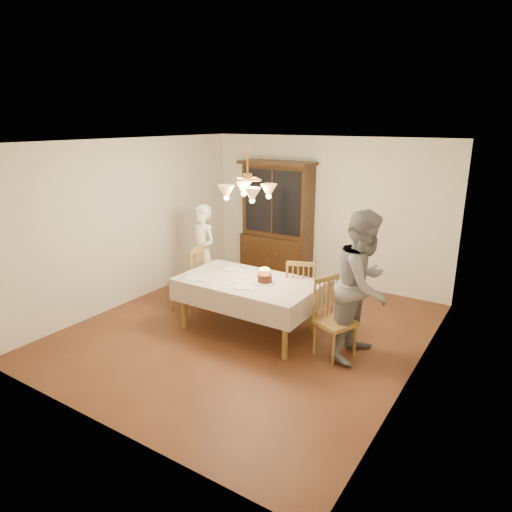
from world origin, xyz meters
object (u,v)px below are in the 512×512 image
Objects in this scene: birthday_cake at (265,279)px; elderly_woman at (203,253)px; dining_table at (248,285)px; china_hutch at (277,223)px; chair_far_side at (301,295)px.

elderly_woman is at bearing 159.21° from birthday_cake.
dining_table is 6.33× the size of birthday_cake.
china_hutch is at bearing 110.76° from dining_table.
chair_far_side is at bearing -50.33° from china_hutch.
china_hutch is 1.37× the size of elderly_woman.
chair_far_side is 3.33× the size of birthday_cake.
china_hutch reaches higher than chair_far_side.
birthday_cake is at bearing -115.11° from chair_far_side.
china_hutch is 7.20× the size of birthday_cake.
dining_table is 1.90× the size of chair_far_side.
china_hutch reaches higher than birthday_cake.
chair_far_side is (1.37, -1.65, -0.60)m from china_hutch.
chair_far_side reaches higher than dining_table.
china_hutch reaches higher than elderly_woman.
chair_far_side is 0.73m from birthday_cake.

